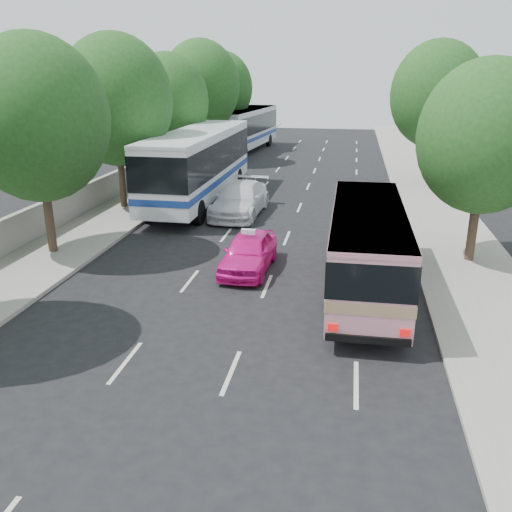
% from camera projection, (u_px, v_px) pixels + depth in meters
% --- Properties ---
extents(ground, '(120.00, 120.00, 0.00)m').
position_uv_depth(ground, '(213.00, 334.00, 16.06)').
color(ground, black).
rests_on(ground, ground).
extents(sidewalk_left, '(4.00, 90.00, 0.15)m').
position_uv_depth(sidewalk_left, '(163.00, 186.00, 36.05)').
color(sidewalk_left, '#9E998E').
rests_on(sidewalk_left, ground).
extents(sidewalk_right, '(4.00, 90.00, 0.12)m').
position_uv_depth(sidewalk_right, '(427.00, 196.00, 33.27)').
color(sidewalk_right, '#9E998E').
rests_on(sidewalk_right, ground).
extents(low_wall, '(0.30, 90.00, 1.50)m').
position_uv_depth(low_wall, '(137.00, 173.00, 36.07)').
color(low_wall, '#9E998E').
rests_on(low_wall, sidewalk_left).
extents(tree_left_b, '(5.70, 5.70, 8.88)m').
position_uv_depth(tree_left_b, '(37.00, 113.00, 21.07)').
color(tree_left_b, '#38281E').
rests_on(tree_left_b, ground).
extents(tree_left_c, '(6.00, 6.00, 9.35)m').
position_uv_depth(tree_left_c, '(116.00, 96.00, 28.45)').
color(tree_left_c, '#38281E').
rests_on(tree_left_c, ground).
extents(tree_left_d, '(5.52, 5.52, 8.60)m').
position_uv_depth(tree_left_d, '(168.00, 98.00, 36.05)').
color(tree_left_d, '#38281E').
rests_on(tree_left_d, ground).
extents(tree_left_e, '(6.30, 6.30, 9.82)m').
position_uv_depth(tree_left_e, '(201.00, 83.00, 43.22)').
color(tree_left_e, '#38281E').
rests_on(tree_left_e, ground).
extents(tree_left_f, '(5.88, 5.88, 9.16)m').
position_uv_depth(tree_left_f, '(222.00, 86.00, 50.84)').
color(tree_left_f, '#38281E').
rests_on(tree_left_f, ground).
extents(tree_right_near, '(5.10, 5.10, 7.95)m').
position_uv_depth(tree_right_near, '(488.00, 132.00, 20.32)').
color(tree_right_near, '#38281E').
rests_on(tree_right_near, ground).
extents(tree_right_far, '(6.00, 6.00, 9.35)m').
position_uv_depth(tree_right_far, '(439.00, 91.00, 34.86)').
color(tree_right_far, '#38281E').
rests_on(tree_right_far, ground).
extents(pink_bus, '(2.45, 9.48, 3.02)m').
position_uv_depth(pink_bus, '(367.00, 242.00, 18.44)').
color(pink_bus, '#CA8293').
rests_on(pink_bus, ground).
extents(pink_taxi, '(1.89, 4.39, 1.48)m').
position_uv_depth(pink_taxi, '(249.00, 252.00, 20.98)').
color(pink_taxi, '#ED1494').
rests_on(pink_taxi, ground).
extents(white_pickup, '(2.62, 5.93, 1.70)m').
position_uv_depth(white_pickup, '(240.00, 199.00, 29.00)').
color(white_pickup, white).
rests_on(white_pickup, ground).
extents(tour_coach_front, '(3.10, 13.83, 4.13)m').
position_uv_depth(tour_coach_front, '(199.00, 160.00, 31.34)').
color(tour_coach_front, white).
rests_on(tour_coach_front, ground).
extents(tour_coach_rear, '(4.12, 13.35, 3.93)m').
position_uv_depth(tour_coach_rear, '(245.00, 126.00, 51.13)').
color(tour_coach_rear, silver).
rests_on(tour_coach_rear, ground).
extents(taxi_roof_sign, '(0.56, 0.20, 0.18)m').
position_uv_depth(taxi_roof_sign, '(249.00, 232.00, 20.71)').
color(taxi_roof_sign, silver).
rests_on(taxi_roof_sign, pink_taxi).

